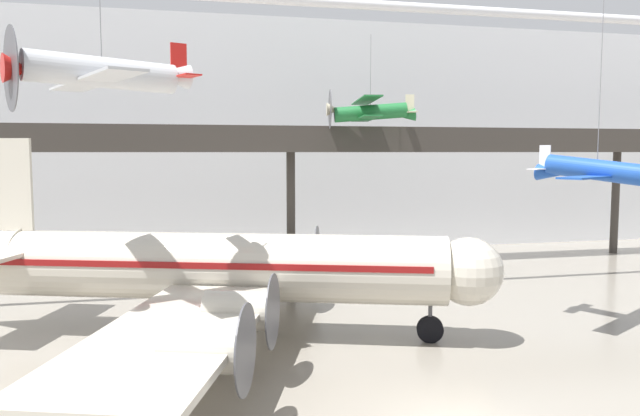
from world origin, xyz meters
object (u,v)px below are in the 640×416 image
at_px(suspended_plane_blue_trainer, 597,170).
at_px(suspended_plane_green_biplane, 370,112).
at_px(airliner_silver_main, 216,268).
at_px(suspended_plane_silver_racer, 102,73).

distance_m(suspended_plane_blue_trainer, suspended_plane_green_biplane, 19.06).
relative_size(airliner_silver_main, suspended_plane_silver_racer, 3.64).
xyz_separation_m(suspended_plane_blue_trainer, suspended_plane_silver_racer, (-24.04, -1.39, 4.09)).
bearing_deg(suspended_plane_green_biplane, suspended_plane_silver_racer, 57.47).
distance_m(airliner_silver_main, suspended_plane_blue_trainer, 20.21).
bearing_deg(suspended_plane_green_biplane, airliner_silver_main, 58.49).
distance_m(suspended_plane_green_biplane, suspended_plane_silver_racer, 25.57).
bearing_deg(airliner_silver_main, suspended_plane_silver_racer, -116.28).
bearing_deg(suspended_plane_green_biplane, suspended_plane_blue_trainer, 121.22).
bearing_deg(suspended_plane_blue_trainer, airliner_silver_main, -129.44).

